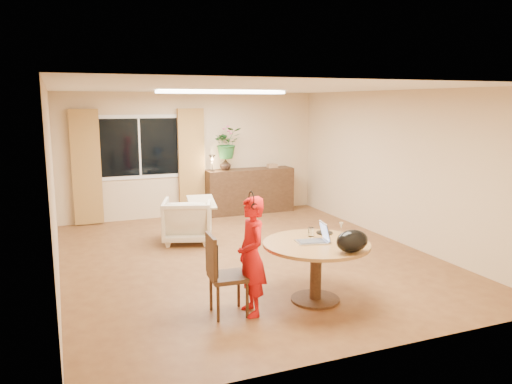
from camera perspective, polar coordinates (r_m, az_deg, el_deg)
floor at (r=7.88m, az=-0.96°, el=-7.49°), size 6.50×6.50×0.00m
ceiling at (r=7.51m, az=-1.02°, el=11.77°), size 6.50×6.50×0.00m
wall_back at (r=10.66m, az=-7.27°, el=4.25°), size 5.50×0.00×5.50m
wall_left at (r=7.10m, az=-22.21°, el=0.56°), size 0.00×6.50×6.50m
wall_right at (r=8.94m, az=15.73°, el=2.80°), size 0.00×6.50×6.50m
window at (r=10.40m, az=-13.16°, el=5.02°), size 1.70×0.03×1.30m
curtain_left at (r=10.26m, az=-18.82°, el=2.68°), size 0.55×0.08×2.25m
curtain_right at (r=10.57m, az=-7.38°, el=3.36°), size 0.55×0.08×2.25m
ceiling_panel at (r=8.64m, az=-3.92°, el=11.32°), size 2.20×0.35×0.05m
dining_table at (r=6.11m, az=6.89°, el=-7.17°), size 1.29×1.29×0.74m
dining_chair at (r=5.74m, az=-3.16°, el=-9.38°), size 0.48×0.44×0.95m
child at (r=5.68m, az=-0.52°, el=-7.35°), size 0.51×0.35×1.37m
laptop at (r=6.03m, az=6.37°, el=-4.60°), size 0.41×0.31×0.25m
tumbler at (r=6.31m, az=6.31°, el=-4.56°), size 0.10×0.10×0.11m
wine_glass at (r=6.38m, az=9.71°, el=-4.19°), size 0.08×0.08×0.18m
pot_lid at (r=6.48m, az=7.84°, el=-4.57°), size 0.26×0.26×0.03m
handbag at (r=5.71m, az=10.94°, el=-5.53°), size 0.44×0.33×0.26m
armchair at (r=8.72m, az=-7.83°, el=-3.23°), size 1.03×1.04×0.76m
throw at (r=8.64m, az=-6.25°, el=-0.65°), size 0.51×0.59×0.03m
sideboard at (r=10.91m, az=-0.74°, el=0.14°), size 1.93×0.47×0.97m
vase at (r=10.64m, az=-3.52°, el=3.17°), size 0.29×0.29×0.25m
bouquet at (r=10.61m, az=-3.32°, el=5.62°), size 0.61×0.53×0.66m
book_stack at (r=11.04m, az=1.87°, el=3.03°), size 0.25×0.21×0.09m
desk_lamp at (r=10.49m, az=-5.04°, el=3.36°), size 0.18×0.18×0.36m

